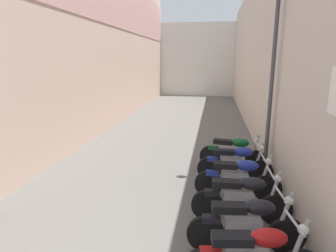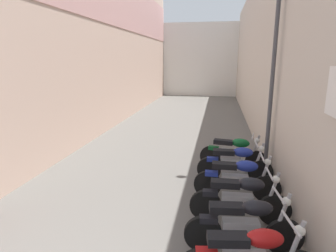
% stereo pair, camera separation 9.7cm
% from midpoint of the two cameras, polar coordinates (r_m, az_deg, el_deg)
% --- Properties ---
extents(ground_plane, '(39.38, 39.38, 0.00)m').
position_cam_midpoint_polar(ground_plane, '(10.73, 0.61, -2.92)').
color(ground_plane, '#66635E').
extents(building_left, '(0.45, 23.38, 7.88)m').
position_cam_midpoint_polar(building_left, '(13.09, -12.65, 17.29)').
color(building_left, beige).
rests_on(building_left, ground).
extents(building_right, '(0.45, 23.38, 6.39)m').
position_cam_midpoint_polar(building_right, '(12.31, 17.56, 13.62)').
color(building_right, beige).
rests_on(building_right, ground).
extents(building_far_end, '(9.03, 2.00, 5.89)m').
position_cam_midpoint_polar(building_far_end, '(24.93, 5.85, 13.05)').
color(building_far_end, silver).
rests_on(building_far_end, ground).
extents(motorcycle_fourth, '(1.85, 0.58, 1.04)m').
position_cam_midpoint_polar(motorcycle_fourth, '(4.80, 14.99, -18.34)').
color(motorcycle_fourth, black).
rests_on(motorcycle_fourth, ground).
extents(motorcycle_fifth, '(1.85, 0.58, 1.04)m').
position_cam_midpoint_polar(motorcycle_fifth, '(5.56, 14.13, -13.70)').
color(motorcycle_fifth, black).
rests_on(motorcycle_fifth, ground).
extents(motorcycle_sixth, '(1.85, 0.58, 1.04)m').
position_cam_midpoint_polar(motorcycle_sixth, '(6.40, 13.47, -9.98)').
color(motorcycle_sixth, black).
rests_on(motorcycle_sixth, ground).
extents(motorcycle_seventh, '(1.85, 0.58, 1.04)m').
position_cam_midpoint_polar(motorcycle_seventh, '(7.26, 12.97, -7.12)').
color(motorcycle_seventh, black).
rests_on(motorcycle_seventh, ground).
extents(motorcycle_eighth, '(1.84, 0.58, 1.04)m').
position_cam_midpoint_polar(motorcycle_eighth, '(8.04, 12.62, -5.08)').
color(motorcycle_eighth, black).
rests_on(motorcycle_eighth, ground).
extents(street_lamp, '(0.79, 0.18, 4.66)m').
position_cam_midpoint_polar(street_lamp, '(7.37, 19.20, 10.54)').
color(street_lamp, '#47474C').
rests_on(street_lamp, ground).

